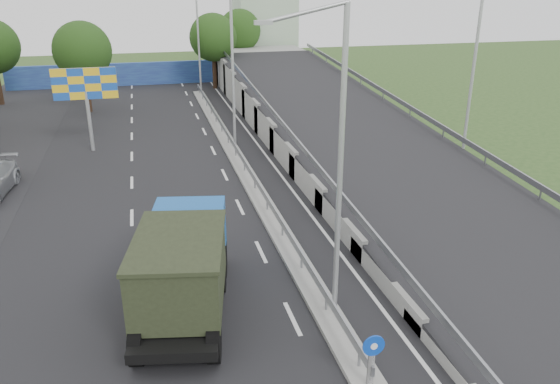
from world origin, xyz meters
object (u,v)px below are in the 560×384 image
object	(u,v)px
church	(264,25)
billboard	(85,89)
lamp_post_mid	(230,62)
sign_bollard	(372,360)
lamp_post_near	(335,153)
lamp_post_far	(196,33)
dump_truck	(184,264)

from	to	relation	value
church	billboard	world-z (taller)	church
lamp_post_mid	church	size ratio (longest dim) A/B	0.73
sign_bollard	lamp_post_near	world-z (taller)	lamp_post_near
lamp_post_near	lamp_post_far	distance (m)	40.00
billboard	church	bearing A→B (deg)	59.30
sign_bollard	lamp_post_near	bearing A→B (deg)	88.36
church	billboard	xyz separation A→B (m)	(-19.00, -32.00, -1.12)
lamp_post_far	dump_truck	world-z (taller)	lamp_post_far
sign_bollard	billboard	world-z (taller)	billboard
sign_bollard	lamp_post_near	size ratio (longest dim) A/B	0.17
church	dump_truck	distance (m)	54.57
sign_bollard	church	distance (m)	58.84
lamp_post_mid	dump_truck	world-z (taller)	lamp_post_mid
sign_bollard	billboard	distance (m)	27.53
billboard	lamp_post_near	bearing A→B (deg)	-67.51
billboard	dump_truck	xyz separation A→B (m)	(4.37, -20.45, -2.42)
lamp_post_mid	billboard	bearing A→B (deg)	167.62
lamp_post_near	lamp_post_mid	world-z (taller)	same
dump_truck	lamp_post_near	bearing A→B (deg)	-7.07
sign_bollard	lamp_post_mid	world-z (taller)	lamp_post_mid
billboard	lamp_post_mid	bearing A→B (deg)	-12.38
dump_truck	billboard	bearing A→B (deg)	113.10
lamp_post_far	church	world-z (taller)	church
lamp_post_mid	dump_truck	bearing A→B (deg)	-104.39
sign_bollard	dump_truck	world-z (taller)	dump_truck
billboard	sign_bollard	bearing A→B (deg)	-70.79
church	lamp_post_near	bearing A→B (deg)	-100.38
lamp_post_far	dump_truck	bearing A→B (deg)	-97.02
sign_bollard	church	size ratio (longest dim) A/B	0.12
lamp_post_far	dump_truck	size ratio (longest dim) A/B	1.32
lamp_post_far	billboard	world-z (taller)	lamp_post_far
church	dump_truck	bearing A→B (deg)	-105.58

